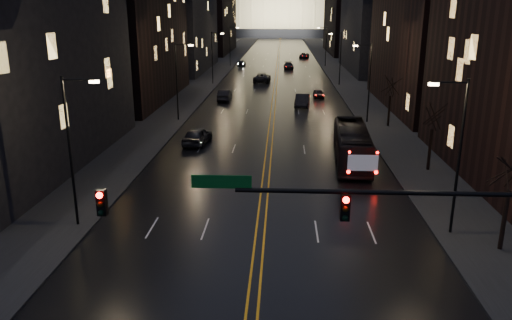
# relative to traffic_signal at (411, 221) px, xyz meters

# --- Properties ---
(road) EXTENTS (20.00, 320.00, 0.02)m
(road) POSITION_rel_traffic_signal_xyz_m (-5.91, 130.00, -5.09)
(road) COLOR black
(road) RESTS_ON ground
(sidewalk_left) EXTENTS (8.00, 320.00, 0.16)m
(sidewalk_left) POSITION_rel_traffic_signal_xyz_m (-19.91, 130.00, -5.02)
(sidewalk_left) COLOR black
(sidewalk_left) RESTS_ON ground
(sidewalk_right) EXTENTS (8.00, 320.00, 0.16)m
(sidewalk_right) POSITION_rel_traffic_signal_xyz_m (8.09, 130.00, -5.02)
(sidewalk_right) COLOR black
(sidewalk_right) RESTS_ON ground
(center_line) EXTENTS (0.62, 320.00, 0.01)m
(center_line) POSITION_rel_traffic_signal_xyz_m (-5.91, 130.00, -5.08)
(center_line) COLOR orange
(center_line) RESTS_ON road
(building_left_far) EXTENTS (12.00, 34.00, 20.00)m
(building_left_far) POSITION_rel_traffic_signal_xyz_m (-26.91, 92.00, 4.90)
(building_left_far) COLOR black
(building_left_far) RESTS_ON ground
(building_left_dist) EXTENTS (12.00, 40.00, 24.00)m
(building_left_dist) POSITION_rel_traffic_signal_xyz_m (-26.91, 140.00, 6.90)
(building_left_dist) COLOR black
(building_left_dist) RESTS_ON ground
(building_right_mid) EXTENTS (12.00, 34.00, 26.00)m
(building_right_mid) POSITION_rel_traffic_signal_xyz_m (15.09, 92.00, 7.90)
(building_right_mid) COLOR black
(building_right_mid) RESTS_ON ground
(building_right_dist) EXTENTS (12.00, 40.00, 22.00)m
(building_right_dist) POSITION_rel_traffic_signal_xyz_m (15.09, 140.00, 5.90)
(building_right_dist) COLOR black
(building_right_dist) RESTS_ON ground
(capitol) EXTENTS (90.00, 50.00, 58.50)m
(capitol) POSITION_rel_traffic_signal_xyz_m (-5.91, 250.00, 12.05)
(capitol) COLOR black
(capitol) RESTS_ON ground
(traffic_signal) EXTENTS (17.29, 0.45, 7.00)m
(traffic_signal) POSITION_rel_traffic_signal_xyz_m (0.00, 0.00, 0.00)
(traffic_signal) COLOR black
(traffic_signal) RESTS_ON ground
(streetlamp_right_near) EXTENTS (2.13, 0.25, 9.00)m
(streetlamp_right_near) POSITION_rel_traffic_signal_xyz_m (4.91, 10.00, -0.02)
(streetlamp_right_near) COLOR black
(streetlamp_right_near) RESTS_ON ground
(streetlamp_left_near) EXTENTS (2.13, 0.25, 9.00)m
(streetlamp_left_near) POSITION_rel_traffic_signal_xyz_m (-16.72, 10.00, -0.02)
(streetlamp_left_near) COLOR black
(streetlamp_left_near) RESTS_ON ground
(streetlamp_right_mid) EXTENTS (2.13, 0.25, 9.00)m
(streetlamp_right_mid) POSITION_rel_traffic_signal_xyz_m (4.91, 40.00, -0.02)
(streetlamp_right_mid) COLOR black
(streetlamp_right_mid) RESTS_ON ground
(streetlamp_left_mid) EXTENTS (2.13, 0.25, 9.00)m
(streetlamp_left_mid) POSITION_rel_traffic_signal_xyz_m (-16.72, 40.00, -0.02)
(streetlamp_left_mid) COLOR black
(streetlamp_left_mid) RESTS_ON ground
(streetlamp_right_far) EXTENTS (2.13, 0.25, 9.00)m
(streetlamp_right_far) POSITION_rel_traffic_signal_xyz_m (4.91, 70.00, -0.02)
(streetlamp_right_far) COLOR black
(streetlamp_right_far) RESTS_ON ground
(streetlamp_left_far) EXTENTS (2.13, 0.25, 9.00)m
(streetlamp_left_far) POSITION_rel_traffic_signal_xyz_m (-16.72, 70.00, -0.02)
(streetlamp_left_far) COLOR black
(streetlamp_left_far) RESTS_ON ground
(streetlamp_right_dist) EXTENTS (2.13, 0.25, 9.00)m
(streetlamp_right_dist) POSITION_rel_traffic_signal_xyz_m (4.91, 100.00, -0.02)
(streetlamp_right_dist) COLOR black
(streetlamp_right_dist) RESTS_ON ground
(streetlamp_left_dist) EXTENTS (2.13, 0.25, 9.00)m
(streetlamp_left_dist) POSITION_rel_traffic_signal_xyz_m (-16.72, 100.00, -0.02)
(streetlamp_left_dist) COLOR black
(streetlamp_left_dist) RESTS_ON ground
(tree_right_near) EXTENTS (2.40, 2.40, 6.65)m
(tree_right_near) POSITION_rel_traffic_signal_xyz_m (7.09, 8.00, -0.58)
(tree_right_near) COLOR black
(tree_right_near) RESTS_ON ground
(tree_right_mid) EXTENTS (2.40, 2.40, 6.65)m
(tree_right_mid) POSITION_rel_traffic_signal_xyz_m (7.09, 22.00, -0.58)
(tree_right_mid) COLOR black
(tree_right_mid) RESTS_ON ground
(tree_right_far) EXTENTS (2.40, 2.40, 6.65)m
(tree_right_far) POSITION_rel_traffic_signal_xyz_m (7.09, 38.00, -0.58)
(tree_right_far) COLOR black
(tree_right_far) RESTS_ON ground
(bus) EXTENTS (3.39, 11.45, 3.15)m
(bus) POSITION_rel_traffic_signal_xyz_m (1.21, 24.11, -3.53)
(bus) COLOR black
(bus) RESTS_ON ground
(oncoming_car_a) EXTENTS (2.55, 5.19, 1.70)m
(oncoming_car_a) POSITION_rel_traffic_signal_xyz_m (-12.89, 29.49, -4.25)
(oncoming_car_a) COLOR black
(oncoming_car_a) RESTS_ON ground
(oncoming_car_b) EXTENTS (1.67, 4.76, 1.57)m
(oncoming_car_b) POSITION_rel_traffic_signal_xyz_m (-13.01, 53.97, -4.32)
(oncoming_car_b) COLOR black
(oncoming_car_b) RESTS_ON ground
(oncoming_car_c) EXTENTS (3.12, 6.11, 1.65)m
(oncoming_car_c) POSITION_rel_traffic_signal_xyz_m (-8.41, 73.48, -4.28)
(oncoming_car_c) COLOR black
(oncoming_car_c) RESTS_ON ground
(oncoming_car_d) EXTENTS (1.92, 4.59, 1.33)m
(oncoming_car_d) POSITION_rel_traffic_signal_xyz_m (-14.41, 101.09, -4.44)
(oncoming_car_d) COLOR black
(oncoming_car_d) RESTS_ON ground
(receding_car_a) EXTENTS (2.30, 5.32, 1.70)m
(receding_car_a) POSITION_rel_traffic_signal_xyz_m (-2.01, 49.81, -4.25)
(receding_car_a) COLOR black
(receding_car_a) RESTS_ON ground
(receding_car_b) EXTENTS (1.57, 3.76, 1.27)m
(receding_car_b) POSITION_rel_traffic_signal_xyz_m (0.66, 57.05, -4.47)
(receding_car_b) COLOR black
(receding_car_b) RESTS_ON ground
(receding_car_c) EXTENTS (2.21, 5.17, 1.49)m
(receding_car_c) POSITION_rel_traffic_signal_xyz_m (-3.41, 94.77, -4.36)
(receding_car_c) COLOR black
(receding_car_c) RESTS_ON ground
(receding_car_d) EXTENTS (3.06, 5.47, 1.44)m
(receding_car_d) POSITION_rel_traffic_signal_xyz_m (1.13, 121.73, -4.38)
(receding_car_d) COLOR black
(receding_car_d) RESTS_ON ground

